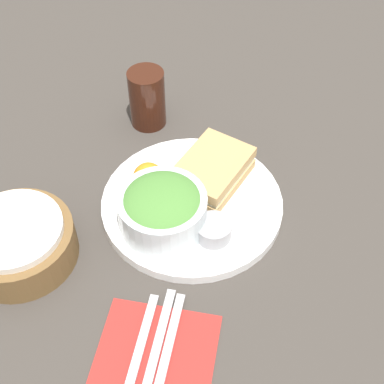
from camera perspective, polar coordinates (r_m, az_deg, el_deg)
The scene contains 12 objects.
ground_plane at distance 0.86m, azimuth 0.00°, elevation -1.63°, with size 4.00×4.00×0.00m, color #3D3833.
plate at distance 0.86m, azimuth 0.00°, elevation -1.27°, with size 0.29×0.29×0.02m, color white.
sandwich at distance 0.86m, azimuth 2.14°, elevation 2.26°, with size 0.16×0.13×0.04m.
salad_bowl at distance 0.79m, azimuth -3.18°, elevation -1.69°, with size 0.13×0.13×0.07m.
dressing_cup at distance 0.80m, azimuth 2.32°, elevation -4.09°, with size 0.05×0.05×0.03m, color #99999E.
orange_wedge at distance 0.85m, azimuth -4.66°, elevation 1.50°, with size 0.05×0.05×0.05m, color orange.
drink_glass at distance 0.98m, azimuth -4.81°, elevation 9.92°, with size 0.07×0.07×0.11m, color #38190F.
bread_basket at distance 0.82m, azimuth -18.12°, elevation -5.08°, with size 0.17×0.17×0.07m.
napkin at distance 0.73m, azimuth -4.09°, elevation -16.55°, with size 0.13×0.15×0.00m, color #B22823.
fork at distance 0.72m, azimuth -2.67°, elevation -16.68°, with size 0.17×0.01×0.01m, color #B2B2B7.
knife at distance 0.73m, azimuth -4.11°, elevation -16.40°, with size 0.18×0.01×0.01m, color #B2B2B7.
spoon at distance 0.73m, azimuth -5.54°, elevation -16.12°, with size 0.16×0.01×0.01m, color #B2B2B7.
Camera 1 is at (-0.54, -0.10, 0.66)m, focal length 50.00 mm.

